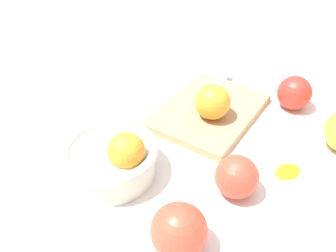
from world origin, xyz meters
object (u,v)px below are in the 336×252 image
at_px(cutting_board, 209,111).
at_px(orange_on_board, 213,102).
at_px(bowl, 112,158).
at_px(apple_front_left_2, 237,177).
at_px(knife, 212,90).
at_px(apple_front_left, 179,231).
at_px(apple_front_right_3, 294,93).

xyz_separation_m(cutting_board, orange_on_board, (-0.02, -0.02, 0.04)).
relative_size(bowl, apple_front_left_2, 2.31).
xyz_separation_m(cutting_board, knife, (0.06, 0.03, 0.01)).
xyz_separation_m(knife, apple_front_left_2, (-0.21, -0.18, 0.01)).
height_order(bowl, cutting_board, bowl).
bearing_deg(orange_on_board, cutting_board, 39.84).
bearing_deg(knife, cutting_board, -153.02).
relative_size(orange_on_board, knife, 0.45).
relative_size(orange_on_board, apple_front_left, 0.88).
relative_size(orange_on_board, apple_front_right_3, 0.97).
xyz_separation_m(apple_front_right_3, apple_front_left_2, (-0.29, -0.02, -0.00)).
distance_m(bowl, orange_on_board, 0.23).
relative_size(cutting_board, apple_front_left, 3.00).
bearing_deg(apple_front_right_3, bowl, 156.30).
bearing_deg(apple_front_left, knife, 25.03).
bearing_deg(apple_front_right_3, apple_front_left, -178.61).
distance_m(knife, apple_front_left_2, 0.28).
xyz_separation_m(orange_on_board, apple_front_left, (-0.28, -0.12, -0.01)).
height_order(orange_on_board, apple_front_left, orange_on_board).
distance_m(knife, apple_front_right_3, 0.17).
xyz_separation_m(orange_on_board, apple_front_right_3, (0.15, -0.11, -0.02)).
distance_m(orange_on_board, apple_front_right_3, 0.19).
distance_m(cutting_board, orange_on_board, 0.05).
bearing_deg(orange_on_board, apple_front_left_2, -136.21).
xyz_separation_m(bowl, knife, (0.30, -0.01, -0.02)).
relative_size(apple_front_right_3, apple_front_left_2, 1.02).
height_order(knife, apple_front_left, apple_front_left).
bearing_deg(orange_on_board, apple_front_right_3, -35.28).
bearing_deg(apple_front_left, orange_on_board, 23.23).
bearing_deg(apple_front_left, apple_front_left_2, -4.54).
xyz_separation_m(bowl, cutting_board, (0.25, -0.04, -0.03)).
bearing_deg(cutting_board, bowl, 170.98).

